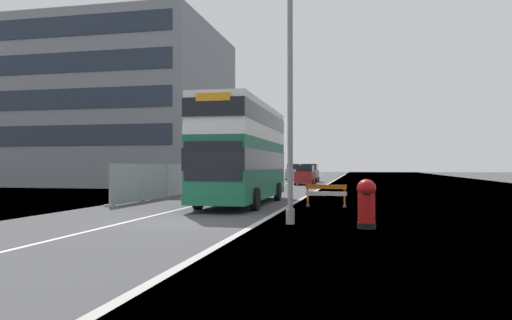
# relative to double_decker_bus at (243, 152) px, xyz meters

# --- Properties ---
(ground) EXTENTS (140.00, 280.00, 0.10)m
(ground) POSITION_rel_double_decker_bus_xyz_m (0.32, -7.72, -2.70)
(ground) COLOR #424244
(double_decker_bus) EXTENTS (2.98, 10.95, 4.98)m
(double_decker_bus) POSITION_rel_double_decker_bus_xyz_m (0.00, 0.00, 0.00)
(double_decker_bus) COLOR #196042
(double_decker_bus) RESTS_ON ground
(lamppost_foreground) EXTENTS (0.29, 0.70, 9.48)m
(lamppost_foreground) POSITION_rel_double_decker_bus_xyz_m (3.49, -7.74, 1.85)
(lamppost_foreground) COLOR gray
(lamppost_foreground) RESTS_ON ground
(red_pillar_postbox) EXTENTS (0.59, 0.59, 1.53)m
(red_pillar_postbox) POSITION_rel_double_decker_bus_xyz_m (5.96, -8.35, -1.81)
(red_pillar_postbox) COLOR black
(red_pillar_postbox) RESTS_ON ground
(roadworks_barrier) EXTENTS (1.91, 0.52, 1.06)m
(roadworks_barrier) POSITION_rel_double_decker_bus_xyz_m (4.19, -0.87, -1.99)
(roadworks_barrier) COLOR orange
(roadworks_barrier) RESTS_ON ground
(construction_site_fence) EXTENTS (0.44, 13.80, 2.10)m
(construction_site_fence) POSITION_rel_double_decker_bus_xyz_m (-5.77, 3.87, -1.65)
(construction_site_fence) COLOR #A8AAAD
(construction_site_fence) RESTS_ON ground
(car_oncoming_near) EXTENTS (1.90, 4.43, 2.14)m
(car_oncoming_near) POSITION_rel_double_decker_bus_xyz_m (-2.98, 16.98, -1.66)
(car_oncoming_near) COLOR black
(car_oncoming_near) RESTS_ON ground
(car_receding_mid) EXTENTS (1.94, 4.52, 1.99)m
(car_receding_mid) POSITION_rel_double_decker_bus_xyz_m (0.23, 25.97, -1.71)
(car_receding_mid) COLOR maroon
(car_receding_mid) RESTS_ON ground
(car_receding_far) EXTENTS (2.08, 4.38, 2.17)m
(car_receding_far) POSITION_rel_double_decker_bus_xyz_m (-0.17, 33.95, -1.63)
(car_receding_far) COLOR gray
(car_receding_far) RESTS_ON ground
(car_far_side) EXTENTS (2.07, 4.57, 2.19)m
(car_far_side) POSITION_rel_double_decker_bus_xyz_m (-3.15, 42.68, -1.62)
(car_far_side) COLOR gray
(car_far_side) RESTS_ON ground
(bare_tree_far_verge_near) EXTENTS (2.40, 2.50, 4.72)m
(bare_tree_far_verge_near) POSITION_rel_double_decker_bus_xyz_m (-12.00, 28.68, -0.67)
(bare_tree_far_verge_near) COLOR #4C3D2D
(bare_tree_far_verge_near) RESTS_ON ground
(bare_tree_far_verge_mid) EXTENTS (2.90, 2.49, 5.08)m
(bare_tree_far_verge_mid) POSITION_rel_double_decker_bus_xyz_m (-13.73, 40.91, -0.12)
(bare_tree_far_verge_mid) COLOR #4C3D2D
(bare_tree_far_verge_mid) RESTS_ON ground
(bare_tree_far_verge_far) EXTENTS (2.12, 2.42, 3.82)m
(bare_tree_far_verge_far) POSITION_rel_double_decker_bus_xyz_m (-15.65, 53.90, -0.80)
(bare_tree_far_verge_far) COLOR #4C3D2D
(bare_tree_far_verge_far) RESTS_ON ground
(backdrop_office_block) EXTENTS (26.59, 17.49, 15.81)m
(backdrop_office_block) POSITION_rel_double_decker_bus_xyz_m (-21.88, 22.37, 5.25)
(backdrop_office_block) COLOR gray
(backdrop_office_block) RESTS_ON ground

